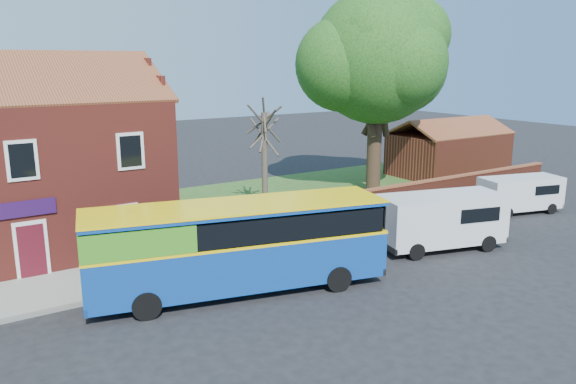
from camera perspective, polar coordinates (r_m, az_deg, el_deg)
ground at (r=19.42m, az=0.70°, el=-11.58°), size 120.00×120.00×0.00m
pavement at (r=22.16m, az=-23.63°, el=-9.35°), size 18.00×3.50×0.12m
kerb at (r=20.56m, az=-22.80°, el=-11.01°), size 18.00×0.15×0.14m
grass_strip at (r=36.75m, az=6.47°, el=0.34°), size 26.00×12.00×0.04m
shop_building at (r=26.77m, az=-26.39°, el=1.64°), size 12.30×8.13×10.50m
boundary_wall at (r=32.27m, az=13.23°, el=-0.29°), size 22.00×0.38×1.60m
outbuilding at (r=42.63m, az=15.98°, el=3.87°), size 8.20×5.06×4.17m
bus at (r=20.02m, az=-6.06°, el=-5.24°), size 10.93×4.99×3.23m
van_near at (r=25.62m, az=15.28°, el=-2.62°), size 5.92×3.56×2.43m
van_far at (r=33.22m, az=22.55°, el=-0.07°), size 4.78×2.87×1.96m
large_tree at (r=35.18m, az=8.92°, el=13.01°), size 10.17×8.05×12.41m
bare_tree at (r=29.77m, az=-2.40°, el=3.42°), size 2.26×2.69×6.03m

